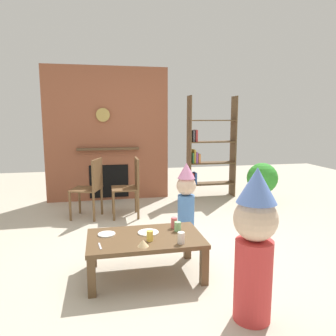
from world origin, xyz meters
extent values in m
plane|color=#BCB29E|center=(0.00, 0.00, 0.00)|extent=(12.00, 12.00, 0.00)
cube|color=#935138|center=(-0.51, 2.60, 1.20)|extent=(2.20, 0.18, 2.40)
cube|color=black|center=(-0.51, 2.50, 0.35)|extent=(0.70, 0.02, 0.60)
cube|color=brown|center=(-0.51, 2.46, 0.95)|extent=(1.10, 0.10, 0.04)
cylinder|color=tan|center=(-0.59, 2.48, 1.55)|extent=(0.24, 0.04, 0.24)
cube|color=brown|center=(0.97, 2.40, 0.95)|extent=(0.02, 0.28, 1.90)
cube|color=brown|center=(1.85, 2.40, 0.95)|extent=(0.02, 0.28, 1.90)
cube|color=brown|center=(1.41, 2.40, 0.25)|extent=(0.86, 0.28, 0.02)
cube|color=brown|center=(1.41, 2.40, 0.65)|extent=(0.86, 0.28, 0.02)
cube|color=brown|center=(1.41, 2.40, 1.05)|extent=(0.86, 0.28, 0.02)
cube|color=brown|center=(1.41, 2.40, 1.45)|extent=(0.86, 0.28, 0.02)
cube|color=#B23333|center=(1.03, 2.40, 0.37)|extent=(0.03, 0.20, 0.21)
cube|color=#3359A5|center=(1.09, 2.40, 0.37)|extent=(0.04, 0.20, 0.22)
cube|color=#3F8C4C|center=(1.03, 2.40, 0.76)|extent=(0.02, 0.20, 0.19)
cube|color=gold|center=(1.06, 2.40, 0.79)|extent=(0.03, 0.20, 0.25)
cube|color=#8C4C99|center=(1.10, 2.40, 0.76)|extent=(0.04, 0.20, 0.20)
cube|color=#D87F3F|center=(1.15, 2.40, 0.75)|extent=(0.04, 0.20, 0.17)
cube|color=#4C4C51|center=(1.04, 2.40, 1.17)|extent=(0.04, 0.20, 0.21)
cube|color=#B23333|center=(1.09, 2.40, 1.17)|extent=(0.04, 0.20, 0.22)
cube|color=brown|center=(-0.26, -0.49, 0.37)|extent=(1.09, 0.67, 0.04)
cube|color=brown|center=(-0.76, -0.78, 0.17)|extent=(0.07, 0.07, 0.35)
cube|color=brown|center=(0.24, -0.78, 0.17)|extent=(0.07, 0.07, 0.35)
cube|color=brown|center=(-0.76, -0.20, 0.17)|extent=(0.07, 0.07, 0.35)
cube|color=brown|center=(0.24, -0.20, 0.17)|extent=(0.07, 0.07, 0.35)
cylinder|color=#8CD18C|center=(0.08, -0.41, 0.43)|extent=(0.07, 0.07, 0.09)
cylinder|color=silver|center=(0.03, -0.73, 0.44)|extent=(0.06, 0.06, 0.10)
cylinder|color=#F2CC4C|center=(-0.23, -0.61, 0.44)|extent=(0.06, 0.06, 0.10)
cylinder|color=#E5666B|center=(0.07, -0.31, 0.44)|extent=(0.06, 0.06, 0.11)
cylinder|color=white|center=(-0.62, -0.37, 0.39)|extent=(0.17, 0.17, 0.01)
cylinder|color=white|center=(-0.22, -0.41, 0.39)|extent=(0.20, 0.20, 0.01)
cone|color=#EAC68C|center=(-0.31, -0.73, 0.42)|extent=(0.10, 0.10, 0.06)
cube|color=silver|center=(-0.68, -0.65, 0.39)|extent=(0.03, 0.15, 0.01)
cylinder|color=#D13838|center=(0.43, -1.35, 0.31)|extent=(0.28, 0.28, 0.62)
sphere|color=beige|center=(0.43, -1.35, 0.78)|extent=(0.32, 0.32, 0.32)
cone|color=#668CE5|center=(0.43, -1.35, 1.04)|extent=(0.29, 0.29, 0.26)
cylinder|color=#4C7FC6|center=(0.44, 0.60, 0.25)|extent=(0.22, 0.22, 0.50)
sphere|color=beige|center=(0.44, 0.60, 0.62)|extent=(0.26, 0.26, 0.26)
cone|color=pink|center=(0.44, 0.60, 0.82)|extent=(0.23, 0.23, 0.20)
cube|color=brown|center=(-0.88, 1.50, 0.44)|extent=(0.51, 0.51, 0.02)
cube|color=brown|center=(-0.71, 1.44, 0.68)|extent=(0.16, 0.39, 0.45)
cylinder|color=brown|center=(-1.00, 1.73, 0.21)|extent=(0.04, 0.04, 0.43)
cylinder|color=brown|center=(-1.11, 1.38, 0.21)|extent=(0.04, 0.04, 0.43)
cylinder|color=brown|center=(-0.66, 1.61, 0.21)|extent=(0.04, 0.04, 0.43)
cylinder|color=brown|center=(-0.77, 1.27, 0.21)|extent=(0.04, 0.04, 0.43)
cube|color=brown|center=(-0.30, 1.43, 0.44)|extent=(0.40, 0.40, 0.02)
cube|color=brown|center=(-0.12, 1.43, 0.68)|extent=(0.03, 0.40, 0.45)
cylinder|color=brown|center=(-0.48, 1.62, 0.21)|extent=(0.04, 0.04, 0.43)
cylinder|color=brown|center=(-0.49, 1.26, 0.21)|extent=(0.04, 0.04, 0.43)
cylinder|color=brown|center=(-0.12, 1.61, 0.21)|extent=(0.04, 0.04, 0.43)
cylinder|color=brown|center=(-0.13, 1.25, 0.21)|extent=(0.04, 0.04, 0.43)
cylinder|color=#9E5B42|center=(2.06, 1.60, 0.13)|extent=(0.27, 0.27, 0.25)
sphere|color=green|center=(2.06, 1.60, 0.48)|extent=(0.52, 0.52, 0.52)
camera|label=1|loc=(-0.65, -3.43, 1.51)|focal=34.77mm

